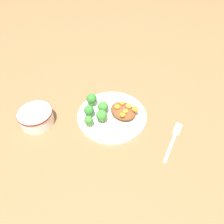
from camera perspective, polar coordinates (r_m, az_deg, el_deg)
name	(u,v)px	position (r m, az deg, el deg)	size (l,w,h in m)	color
ground_plane	(112,117)	(0.87, 0.00, -1.36)	(4.00, 4.00, 0.00)	#8C603D
plate	(112,115)	(0.86, 0.00, -0.92)	(0.27, 0.27, 0.02)	white
dip_bowl	(36,117)	(0.88, -19.24, -1.16)	(0.13, 0.13, 0.06)	white
stew_mound	(123,111)	(0.85, 2.93, 0.26)	(0.11, 0.09, 0.03)	brown
broccoli_floret_0	(102,116)	(0.81, -2.68, -0.98)	(0.04, 0.04, 0.05)	#759E51
broccoli_floret_1	(89,110)	(0.84, -6.04, 0.41)	(0.04, 0.04, 0.05)	#7FA85B
broccoli_floret_2	(103,107)	(0.85, -2.38, 1.33)	(0.04, 0.04, 0.05)	#7FA85B
broccoli_floret_3	(89,121)	(0.80, -6.12, -2.29)	(0.03, 0.03, 0.05)	#7FA85B
broccoli_floret_4	(92,99)	(0.88, -5.34, 3.42)	(0.04, 0.04, 0.05)	#7FA85B
carrot_slice_0	(117,107)	(0.84, 1.42, 1.39)	(0.02, 0.02, 0.00)	orange
carrot_slice_1	(129,106)	(0.85, 4.46, 1.58)	(0.02, 0.02, 0.01)	orange
carrot_slice_2	(125,111)	(0.83, 3.50, 0.18)	(0.02, 0.02, 0.00)	orange
carrot_slice_3	(135,109)	(0.84, 6.10, 0.77)	(0.03, 0.03, 0.01)	orange
carrot_slice_4	(122,103)	(0.85, 2.63, 2.27)	(0.02, 0.02, 0.01)	orange
carrot_slice_5	(123,115)	(0.81, 2.79, -0.77)	(0.02, 0.02, 0.01)	orange
fork	(174,137)	(0.83, 15.90, -6.42)	(0.08, 0.18, 0.01)	silver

